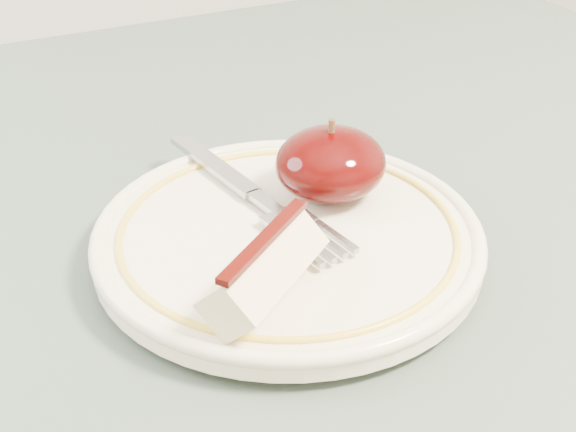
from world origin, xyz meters
name	(u,v)px	position (x,y,z in m)	size (l,w,h in m)	color
table	(330,363)	(0.00, 0.00, 0.66)	(0.90, 0.90, 0.75)	brown
plate	(288,237)	(-0.03, 0.01, 0.76)	(0.23, 0.23, 0.02)	beige
apple_half	(330,164)	(0.02, 0.03, 0.79)	(0.07, 0.06, 0.05)	black
apple_wedge	(265,270)	(-0.06, -0.04, 0.79)	(0.08, 0.07, 0.04)	beige
fork	(254,194)	(-0.03, 0.05, 0.77)	(0.05, 0.18, 0.00)	gray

